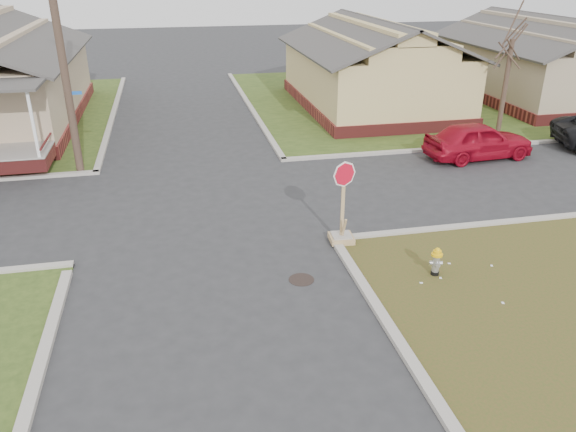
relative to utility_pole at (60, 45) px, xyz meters
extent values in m
plane|color=#2D2D30|center=(4.20, -8.90, -4.66)|extent=(120.00, 120.00, 0.00)
cube|color=#314819|center=(26.20, 9.10, -4.64)|extent=(37.00, 19.00, 0.05)
cylinder|color=black|center=(6.40, -9.40, -4.66)|extent=(0.64, 0.64, 0.01)
cube|color=maroon|center=(14.20, 7.60, -4.36)|extent=(7.20, 11.20, 0.60)
cube|color=#E1C684|center=(14.20, 7.60, -2.76)|extent=(7.00, 11.00, 2.60)
cube|color=maroon|center=(24.20, 7.60, -4.36)|extent=(7.20, 11.20, 0.60)
cube|color=tan|center=(24.20, 7.60, -2.76)|extent=(7.00, 11.00, 2.60)
cylinder|color=#402C25|center=(0.00, 0.00, -0.16)|extent=(0.28, 0.28, 9.00)
cylinder|color=#402C25|center=(18.20, 1.30, -2.51)|extent=(0.22, 0.22, 4.20)
cylinder|color=black|center=(9.76, -9.92, -4.56)|extent=(0.21, 0.21, 0.09)
cylinder|color=#AEAEB3|center=(9.76, -9.92, -4.30)|extent=(0.18, 0.18, 0.44)
sphere|color=#AEAEB3|center=(9.76, -9.92, -4.08)|extent=(0.18, 0.18, 0.18)
cylinder|color=yellow|center=(9.76, -9.92, -4.04)|extent=(0.28, 0.28, 0.06)
cylinder|color=yellow|center=(9.76, -9.92, -3.98)|extent=(0.21, 0.21, 0.09)
sphere|color=yellow|center=(9.76, -9.92, -3.92)|extent=(0.14, 0.14, 0.14)
cube|color=tan|center=(7.98, -7.63, -4.53)|extent=(0.66, 0.66, 0.16)
cube|color=#A69E98|center=(7.98, -7.63, -4.43)|extent=(0.53, 0.53, 0.04)
cube|color=tan|center=(7.98, -7.63, -3.38)|extent=(0.10, 0.05, 2.24)
cylinder|color=red|center=(7.98, -7.68, -2.58)|extent=(0.60, 0.26, 0.64)
cylinder|color=white|center=(7.98, -7.66, -2.58)|extent=(0.68, 0.30, 0.73)
imported|color=#A60B20|center=(15.54, -1.56, -3.92)|extent=(4.48, 2.07, 1.49)
camera|label=1|loc=(3.55, -21.24, 2.66)|focal=35.00mm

